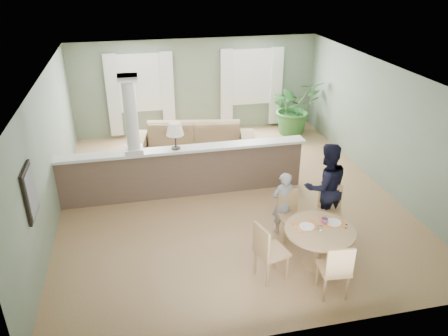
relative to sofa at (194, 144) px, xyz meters
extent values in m
plane|color=tan|center=(0.44, -1.90, -0.46)|extent=(8.00, 8.00, 0.00)
cube|color=gray|center=(0.44, 2.10, 0.89)|extent=(7.00, 0.02, 2.70)
cube|color=gray|center=(-3.06, -1.90, 0.89)|extent=(0.02, 8.00, 2.70)
cube|color=gray|center=(3.94, -1.90, 0.89)|extent=(0.02, 8.00, 2.70)
cube|color=gray|center=(0.44, -5.90, 0.89)|extent=(7.00, 0.02, 2.70)
cube|color=white|center=(0.44, -1.90, 2.24)|extent=(7.00, 8.00, 0.02)
cube|color=white|center=(-1.16, 2.07, 1.09)|extent=(1.10, 0.02, 1.50)
cube|color=white|center=(-1.16, 2.05, 1.09)|extent=(1.22, 0.04, 1.62)
cube|color=white|center=(2.04, 2.07, 1.09)|extent=(1.10, 0.02, 1.50)
cube|color=white|center=(2.04, 2.05, 1.09)|extent=(1.22, 0.04, 1.62)
cube|color=silver|center=(-1.91, 1.98, 0.79)|extent=(0.35, 0.10, 2.30)
cube|color=silver|center=(-0.41, 1.98, 0.79)|extent=(0.35, 0.10, 2.30)
cube|color=silver|center=(1.29, 1.98, 0.79)|extent=(0.35, 0.10, 2.30)
cube|color=silver|center=(2.79, 1.98, 0.79)|extent=(0.35, 0.10, 2.30)
cube|color=black|center=(-3.03, -3.90, 1.09)|extent=(0.04, 0.62, 0.82)
cube|color=slate|center=(-3.00, -3.90, 1.09)|extent=(0.02, 0.52, 0.72)
cube|color=brown|center=(-0.46, -1.70, 0.07)|extent=(5.20, 0.22, 1.05)
cube|color=white|center=(-0.46, -1.70, 0.62)|extent=(5.32, 0.36, 0.06)
cube|color=white|center=(-1.46, -1.70, 0.70)|extent=(0.36, 0.36, 0.10)
cylinder|color=white|center=(-1.46, -1.70, 1.45)|extent=(0.26, 0.26, 1.39)
cube|color=white|center=(-1.46, -1.70, 2.19)|extent=(0.38, 0.38, 0.10)
cylinder|color=black|center=(-0.61, -1.70, 0.67)|extent=(0.18, 0.18, 0.03)
cylinder|color=black|center=(-0.61, -1.70, 0.82)|extent=(0.03, 0.03, 0.28)
cone|color=beige|center=(-0.61, -1.70, 1.09)|extent=(0.36, 0.36, 0.26)
imported|color=#937250|center=(0.00, 0.00, 0.00)|extent=(3.30, 1.76, 0.91)
imported|color=#2F692A|center=(3.14, 1.30, 0.34)|extent=(1.64, 1.48, 1.60)
cylinder|color=tan|center=(1.40, -4.57, -0.44)|extent=(0.49, 0.49, 0.04)
cylinder|color=tan|center=(1.40, -4.57, -0.11)|extent=(0.13, 0.13, 0.63)
cylinder|color=tan|center=(1.40, -4.57, 0.23)|extent=(1.16, 1.16, 0.04)
cube|color=red|center=(1.21, -4.43, 0.25)|extent=(0.45, 0.35, 0.01)
cube|color=red|center=(1.69, -4.42, 0.25)|extent=(0.47, 0.38, 0.01)
cylinder|color=white|center=(1.22, -4.45, 0.26)|extent=(0.25, 0.25, 0.01)
cylinder|color=white|center=(1.71, -4.44, 0.26)|extent=(0.25, 0.25, 0.01)
cylinder|color=white|center=(1.39, -4.59, 0.30)|extent=(0.07, 0.07, 0.08)
cube|color=silver|center=(1.17, -4.51, 0.27)|extent=(0.04, 0.17, 0.00)
cube|color=silver|center=(1.05, -4.49, 0.25)|extent=(0.04, 0.21, 0.00)
cylinder|color=white|center=(1.84, -4.63, 0.28)|extent=(0.04, 0.04, 0.07)
cylinder|color=silver|center=(1.84, -4.63, 0.32)|extent=(0.04, 0.04, 0.01)
imported|color=blue|center=(1.55, -4.41, 0.29)|extent=(0.13, 0.13, 0.09)
cube|color=tan|center=(1.22, -3.72, -0.02)|extent=(0.41, 0.41, 0.05)
cylinder|color=tan|center=(1.06, -3.89, -0.25)|extent=(0.04, 0.04, 0.42)
cylinder|color=tan|center=(1.39, -3.89, -0.25)|extent=(0.04, 0.04, 0.42)
cylinder|color=tan|center=(1.06, -3.56, -0.25)|extent=(0.04, 0.04, 0.42)
cylinder|color=tan|center=(1.39, -3.56, -0.25)|extent=(0.04, 0.04, 0.42)
cube|color=tan|center=(1.22, -3.54, 0.22)|extent=(0.39, 0.04, 0.45)
cube|color=tan|center=(1.92, -3.86, 0.02)|extent=(0.57, 0.57, 0.05)
cylinder|color=tan|center=(1.69, -3.96, -0.23)|extent=(0.04, 0.04, 0.46)
cylinder|color=tan|center=(2.03, -4.09, -0.23)|extent=(0.04, 0.04, 0.46)
cylinder|color=tan|center=(1.81, -3.62, -0.23)|extent=(0.04, 0.04, 0.46)
cylinder|color=tan|center=(2.15, -3.75, -0.23)|extent=(0.04, 0.04, 0.46)
cube|color=tan|center=(1.99, -3.67, 0.29)|extent=(0.42, 0.19, 0.49)
cube|color=tan|center=(1.34, -5.27, 0.01)|extent=(0.48, 0.48, 0.05)
cylinder|color=tan|center=(1.54, -5.11, -0.23)|extent=(0.04, 0.04, 0.45)
cylinder|color=tan|center=(1.19, -5.08, -0.23)|extent=(0.04, 0.04, 0.45)
cylinder|color=tan|center=(1.50, -5.47, -0.23)|extent=(0.04, 0.04, 0.45)
cylinder|color=tan|center=(1.15, -5.43, -0.23)|extent=(0.04, 0.04, 0.45)
cube|color=tan|center=(1.33, -5.47, 0.27)|extent=(0.42, 0.08, 0.48)
cube|color=tan|center=(0.55, -4.70, 0.03)|extent=(0.56, 0.56, 0.05)
cylinder|color=tan|center=(0.77, -4.83, -0.22)|extent=(0.04, 0.04, 0.47)
cylinder|color=tan|center=(0.67, -4.48, -0.22)|extent=(0.04, 0.04, 0.47)
cylinder|color=tan|center=(0.42, -4.93, -0.22)|extent=(0.04, 0.04, 0.47)
cylinder|color=tan|center=(0.32, -4.57, -0.22)|extent=(0.04, 0.04, 0.47)
cube|color=tan|center=(0.35, -4.76, 0.31)|extent=(0.16, 0.43, 0.50)
imported|color=#95959A|center=(1.15, -3.49, 0.16)|extent=(0.47, 0.33, 1.23)
imported|color=black|center=(1.96, -3.50, 0.41)|extent=(0.87, 0.70, 1.73)
camera|label=1|loc=(-1.40, -10.07, 4.27)|focal=35.00mm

